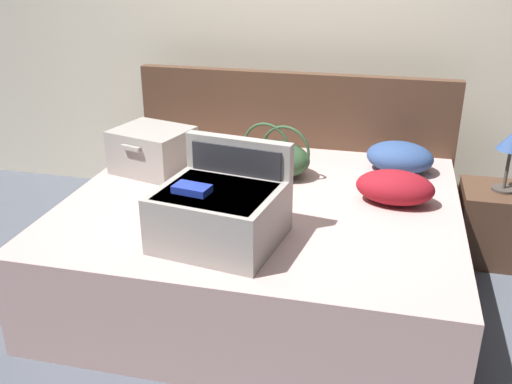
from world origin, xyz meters
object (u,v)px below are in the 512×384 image
Objects in this scene: hard_case_large at (220,210)px; pillow_near_headboard at (395,187)px; hard_case_medium at (153,150)px; pillow_center_head at (400,157)px; bed at (262,243)px; nightstand at (497,224)px; table_lamp at (512,145)px; duffel_bag at (276,158)px.

pillow_near_headboard is (0.75, 0.60, -0.07)m from hard_case_large.
hard_case_medium is 1.25× the size of pillow_center_head.
hard_case_medium is at bearing 139.15° from hard_case_large.
bed reaches higher than nightstand.
table_lamp reaches higher than bed.
pillow_near_headboard is (1.39, -0.14, -0.04)m from hard_case_medium.
pillow_near_headboard is at bearing 10.29° from bed.
table_lamp reaches higher than hard_case_medium.
nightstand is (2.01, 0.36, -0.43)m from hard_case_medium.
hard_case_large is at bearing -141.20° from table_lamp.
table_lamp is (1.30, 0.26, 0.09)m from duffel_bag.
duffel_bag is at bearing 160.55° from pillow_near_headboard.
hard_case_medium reaches higher than pillow_center_head.
hard_case_large is 0.97m from pillow_near_headboard.
pillow_center_head is (0.02, 0.47, 0.00)m from pillow_near_headboard.
hard_case_large is 0.85m from duffel_bag.
hard_case_medium is 0.72m from duffel_bag.
hard_case_medium is at bearing -166.96° from pillow_center_head.
hard_case_medium is 1.22× the size of pillow_near_headboard.
table_lamp is at bearing 25.68° from bed.
nightstand is (1.29, 0.62, -0.04)m from bed.
nightstand is (0.60, 0.03, -0.39)m from pillow_center_head.
hard_case_medium is 2.04m from table_lamp.
nightstand is (1.37, 1.10, -0.45)m from hard_case_large.
duffel_bag reaches higher than table_lamp.
hard_case_large is 1.20× the size of hard_case_medium.
hard_case_large is at bearing -34.56° from hard_case_medium.
hard_case_medium reaches higher than bed.
pillow_center_head is at bearing 62.89° from hard_case_large.
table_lamp is (1.37, 1.10, 0.04)m from hard_case_large.
table_lamp is at bearing 25.11° from hard_case_medium.
bed is 1.51m from table_lamp.
pillow_center_head is 0.61m from table_lamp.
pillow_center_head is 0.71m from nightstand.
pillow_near_headboard is 1.12× the size of table_lamp.
hard_case_medium is 1.45m from pillow_center_head.
duffel_bag reaches higher than nightstand.
hard_case_large is at bearing -95.25° from duffel_bag.
pillow_center_head is at bearing 87.78° from pillow_near_headboard.
pillow_near_headboard is at bearing -141.09° from nightstand.
table_lamp is (0.00, 0.00, 0.49)m from nightstand.
bed is 3.46× the size of hard_case_large.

